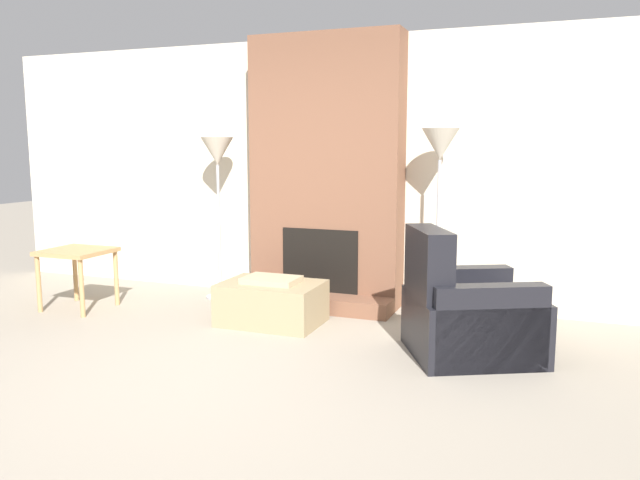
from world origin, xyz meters
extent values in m
plane|color=gray|center=(0.00, 0.00, 0.00)|extent=(24.00, 24.00, 0.00)
cube|color=beige|center=(0.00, 2.64, 1.30)|extent=(7.83, 0.06, 2.60)
cube|color=brown|center=(0.00, 2.44, 1.30)|extent=(1.49, 0.34, 2.60)
cube|color=brown|center=(0.00, 2.11, 0.07)|extent=(1.49, 0.31, 0.15)
cube|color=black|center=(0.00, 2.26, 0.45)|extent=(0.77, 0.02, 0.61)
cube|color=#998460|center=(-0.18, 1.55, 0.18)|extent=(0.86, 0.61, 0.37)
cube|color=tan|center=(-0.18, 1.55, 0.39)|extent=(0.47, 0.33, 0.05)
cube|color=black|center=(1.58, 1.31, 0.23)|extent=(1.16, 1.12, 0.46)
cube|color=black|center=(1.27, 1.16, 0.48)|extent=(0.47, 0.67, 0.96)
cube|color=black|center=(1.72, 1.02, 0.30)|extent=(0.79, 0.50, 0.61)
cube|color=black|center=(1.43, 1.60, 0.30)|extent=(0.79, 0.50, 0.61)
cube|color=tan|center=(-2.13, 1.36, 0.56)|extent=(0.58, 0.56, 0.04)
cylinder|color=tan|center=(-2.38, 1.12, 0.27)|extent=(0.04, 0.04, 0.54)
cylinder|color=tan|center=(-1.88, 1.12, 0.27)|extent=(0.04, 0.04, 0.54)
cylinder|color=tan|center=(-2.38, 1.60, 0.27)|extent=(0.04, 0.04, 0.54)
cylinder|color=tan|center=(-1.88, 1.60, 0.27)|extent=(0.04, 0.04, 0.54)
cylinder|color=#ADADB2|center=(-1.08, 2.23, 0.01)|extent=(0.29, 0.29, 0.02)
cylinder|color=#ADADB2|center=(-1.08, 2.23, 0.69)|extent=(0.03, 0.03, 1.34)
cone|color=beige|center=(-1.08, 2.23, 1.50)|extent=(0.32, 0.32, 0.27)
cylinder|color=#ADADB2|center=(1.14, 2.23, 0.01)|extent=(0.29, 0.29, 0.02)
cylinder|color=#ADADB2|center=(1.14, 2.23, 0.72)|extent=(0.03, 0.03, 1.41)
cone|color=beige|center=(1.14, 2.23, 1.56)|extent=(0.32, 0.32, 0.27)
camera|label=1|loc=(2.11, -3.27, 1.54)|focal=35.00mm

